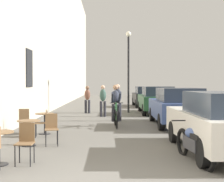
% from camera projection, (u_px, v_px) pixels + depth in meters
% --- Properties ---
extents(building_facade_left, '(0.54, 68.00, 13.13)m').
position_uv_depth(building_facade_left, '(43.00, 2.00, 18.63)').
color(building_facade_left, '#B7AD99').
rests_on(building_facade_left, ground_plane).
extents(cafe_chair_near_toward_street, '(0.39, 0.39, 0.89)m').
position_uv_depth(cafe_chair_near_toward_street, '(26.00, 140.00, 6.85)').
color(cafe_chair_near_toward_street, black).
rests_on(cafe_chair_near_toward_street, ground_plane).
extents(cafe_table_mid, '(0.64, 0.64, 0.72)m').
position_uv_depth(cafe_table_mid, '(29.00, 127.00, 8.85)').
color(cafe_table_mid, black).
rests_on(cafe_table_mid, ground_plane).
extents(cafe_chair_mid_toward_street, '(0.45, 0.45, 0.89)m').
position_uv_depth(cafe_chair_mid_toward_street, '(52.00, 127.00, 8.94)').
color(cafe_chair_mid_toward_street, black).
rests_on(cafe_chair_mid_toward_street, ground_plane).
extents(cafe_table_far, '(0.64, 0.64, 0.72)m').
position_uv_depth(cafe_table_far, '(45.00, 119.00, 10.94)').
color(cafe_table_far, black).
rests_on(cafe_table_far, ground_plane).
extents(cafe_chair_far_toward_street, '(0.43, 0.43, 0.89)m').
position_uv_depth(cafe_chair_far_toward_street, '(43.00, 121.00, 10.32)').
color(cafe_chair_far_toward_street, black).
rests_on(cafe_chair_far_toward_street, ground_plane).
extents(cafe_chair_far_toward_wall, '(0.41, 0.41, 0.89)m').
position_uv_depth(cafe_chair_far_toward_wall, '(25.00, 119.00, 10.85)').
color(cafe_chair_far_toward_wall, black).
rests_on(cafe_chair_far_toward_wall, ground_plane).
extents(cyclist_on_bicycle, '(0.52, 1.76, 1.74)m').
position_uv_depth(cyclist_on_bicycle, '(116.00, 107.00, 12.85)').
color(cyclist_on_bicycle, black).
rests_on(cyclist_on_bicycle, ground_plane).
extents(pedestrian_near, '(0.37, 0.29, 1.72)m').
position_uv_depth(pedestrian_near, '(118.00, 100.00, 14.75)').
color(pedestrian_near, '#26262D').
rests_on(pedestrian_near, ground_plane).
extents(pedestrian_mid, '(0.36, 0.26, 1.67)m').
position_uv_depth(pedestrian_mid, '(103.00, 99.00, 16.66)').
color(pedestrian_mid, '#26262D').
rests_on(pedestrian_mid, ground_plane).
extents(pedestrian_far, '(0.35, 0.25, 1.62)m').
position_uv_depth(pedestrian_far, '(87.00, 98.00, 18.61)').
color(pedestrian_far, '#26262D').
rests_on(pedestrian_far, ground_plane).
extents(street_lamp, '(0.32, 0.32, 4.90)m').
position_uv_depth(street_lamp, '(128.00, 61.00, 19.00)').
color(street_lamp, black).
rests_on(street_lamp, ground_plane).
extents(parked_car_nearest, '(1.85, 4.36, 1.55)m').
position_uv_depth(parked_car_nearest, '(220.00, 122.00, 7.83)').
color(parked_car_nearest, beige).
rests_on(parked_car_nearest, ground_plane).
extents(parked_car_second, '(1.97, 4.48, 1.58)m').
position_uv_depth(parked_car_second, '(177.00, 106.00, 13.07)').
color(parked_car_second, '#384C84').
rests_on(parked_car_second, ground_plane).
extents(parked_car_third, '(1.98, 4.51, 1.59)m').
position_uv_depth(parked_car_third, '(156.00, 99.00, 18.45)').
color(parked_car_third, '#23512D').
rests_on(parked_car_third, ground_plane).
extents(parked_car_fourth, '(1.85, 4.34, 1.54)m').
position_uv_depth(parked_car_fourth, '(146.00, 96.00, 24.10)').
color(parked_car_fourth, black).
rests_on(parked_car_fourth, ground_plane).
extents(parked_motorcycle, '(0.62, 2.14, 0.92)m').
position_uv_depth(parked_motorcycle, '(194.00, 144.00, 7.06)').
color(parked_motorcycle, black).
rests_on(parked_motorcycle, ground_plane).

